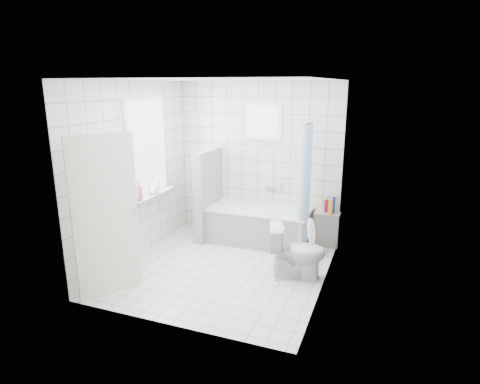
% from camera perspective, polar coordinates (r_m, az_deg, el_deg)
% --- Properties ---
extents(ground, '(3.00, 3.00, 0.00)m').
position_cam_1_polar(ground, '(5.84, -2.29, -10.75)').
color(ground, white).
rests_on(ground, ground).
extents(ceiling, '(3.00, 3.00, 0.00)m').
position_cam_1_polar(ceiling, '(5.26, -2.60, 15.69)').
color(ceiling, white).
rests_on(ceiling, ground).
extents(wall_back, '(2.80, 0.02, 2.60)m').
position_cam_1_polar(wall_back, '(6.78, 2.56, 4.50)').
color(wall_back, white).
rests_on(wall_back, ground).
extents(wall_front, '(2.80, 0.02, 2.60)m').
position_cam_1_polar(wall_front, '(4.11, -10.66, -2.76)').
color(wall_front, white).
rests_on(wall_front, ground).
extents(wall_left, '(0.02, 3.00, 2.60)m').
position_cam_1_polar(wall_left, '(6.08, -14.69, 2.79)').
color(wall_left, white).
rests_on(wall_left, ground).
extents(wall_right, '(0.02, 3.00, 2.60)m').
position_cam_1_polar(wall_right, '(5.03, 12.39, 0.43)').
color(wall_right, white).
rests_on(wall_right, ground).
extents(window_left, '(0.01, 0.90, 1.40)m').
position_cam_1_polar(window_left, '(6.24, -12.95, 6.01)').
color(window_left, white).
rests_on(window_left, wall_left).
extents(window_back, '(0.50, 0.01, 0.50)m').
position_cam_1_polar(window_back, '(6.61, 3.33, 9.92)').
color(window_back, white).
rests_on(window_back, wall_back).
extents(window_sill, '(0.18, 1.02, 0.08)m').
position_cam_1_polar(window_sill, '(6.37, -12.22, -0.58)').
color(window_sill, white).
rests_on(window_sill, wall_left).
extents(door, '(0.45, 0.71, 2.00)m').
position_cam_1_polar(door, '(5.07, -18.52, -3.43)').
color(door, silver).
rests_on(door, ground).
extents(bathtub, '(1.64, 0.77, 0.58)m').
position_cam_1_polar(bathtub, '(6.65, 2.73, -4.74)').
color(bathtub, white).
rests_on(bathtub, ground).
extents(partition_wall, '(0.15, 0.85, 1.50)m').
position_cam_1_polar(partition_wall, '(6.78, -4.50, -0.30)').
color(partition_wall, white).
rests_on(partition_wall, ground).
extents(tiled_ledge, '(0.40, 0.24, 0.55)m').
position_cam_1_polar(tiled_ledge, '(6.67, 12.21, -5.16)').
color(tiled_ledge, white).
rests_on(tiled_ledge, ground).
extents(toilet, '(0.83, 0.62, 0.75)m').
position_cam_1_polar(toilet, '(5.47, 8.11, -8.40)').
color(toilet, white).
rests_on(toilet, ground).
extents(curtain_rod, '(0.02, 0.80, 0.02)m').
position_cam_1_polar(curtain_rod, '(6.07, 9.81, 9.73)').
color(curtain_rod, silver).
rests_on(curtain_rod, wall_back).
extents(shower_curtain, '(0.14, 0.48, 1.78)m').
position_cam_1_polar(shower_curtain, '(6.09, 9.20, 1.18)').
color(shower_curtain, '#498CD6').
rests_on(shower_curtain, curtain_rod).
extents(tub_faucet, '(0.18, 0.06, 0.06)m').
position_cam_1_polar(tub_faucet, '(6.76, 4.48, 0.54)').
color(tub_faucet, silver).
rests_on(tub_faucet, wall_back).
extents(sill_bottles, '(0.17, 0.62, 0.29)m').
position_cam_1_polar(sill_bottles, '(6.25, -12.68, 0.65)').
color(sill_bottles, white).
rests_on(sill_bottles, window_sill).
extents(ledge_bottles, '(0.17, 0.19, 0.27)m').
position_cam_1_polar(ledge_bottles, '(6.52, 12.69, -1.96)').
color(ledge_bottles, '#1821C4').
rests_on(ledge_bottles, tiled_ledge).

